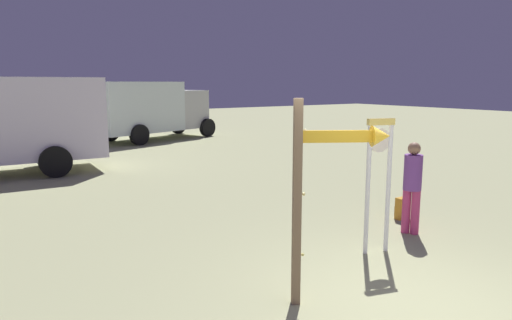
{
  "coord_description": "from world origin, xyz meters",
  "views": [
    {
      "loc": [
        -4.41,
        -3.19,
        2.67
      ],
      "look_at": [
        0.42,
        4.11,
        1.2
      ],
      "focal_mm": 32.36,
      "sensor_mm": 36.0,
      "label": 1
    }
  ],
  "objects_px": {
    "backpack": "(402,208)",
    "box_truck_far": "(148,108)",
    "person_near_clock": "(412,183)",
    "arrow_sign": "(328,174)",
    "standing_clock": "(379,172)"
  },
  "relations": [
    {
      "from": "person_near_clock",
      "to": "box_truck_far",
      "type": "height_order",
      "value": "box_truck_far"
    },
    {
      "from": "person_near_clock",
      "to": "backpack",
      "type": "distance_m",
      "value": 1.14
    },
    {
      "from": "person_near_clock",
      "to": "box_truck_far",
      "type": "relative_size",
      "value": 0.25
    },
    {
      "from": "backpack",
      "to": "person_near_clock",
      "type": "bearing_deg",
      "value": -132.14
    },
    {
      "from": "arrow_sign",
      "to": "box_truck_far",
      "type": "relative_size",
      "value": 0.39
    },
    {
      "from": "standing_clock",
      "to": "box_truck_far",
      "type": "bearing_deg",
      "value": 82.08
    },
    {
      "from": "standing_clock",
      "to": "person_near_clock",
      "type": "relative_size",
      "value": 1.29
    },
    {
      "from": "arrow_sign",
      "to": "box_truck_far",
      "type": "height_order",
      "value": "box_truck_far"
    },
    {
      "from": "arrow_sign",
      "to": "person_near_clock",
      "type": "bearing_deg",
      "value": 20.67
    },
    {
      "from": "standing_clock",
      "to": "box_truck_far",
      "type": "height_order",
      "value": "box_truck_far"
    },
    {
      "from": "arrow_sign",
      "to": "person_near_clock",
      "type": "xyz_separation_m",
      "value": [
        3.06,
        1.15,
        -0.7
      ]
    },
    {
      "from": "arrow_sign",
      "to": "backpack",
      "type": "bearing_deg",
      "value": 26.43
    },
    {
      "from": "backpack",
      "to": "box_truck_far",
      "type": "xyz_separation_m",
      "value": [
        0.39,
        15.01,
        1.29
      ]
    },
    {
      "from": "arrow_sign",
      "to": "backpack",
      "type": "xyz_separation_m",
      "value": [
        3.66,
        1.82,
        -1.4
      ]
    },
    {
      "from": "backpack",
      "to": "box_truck_far",
      "type": "bearing_deg",
      "value": 88.49
    }
  ]
}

